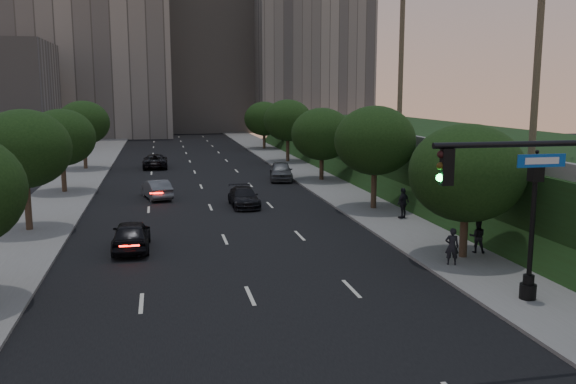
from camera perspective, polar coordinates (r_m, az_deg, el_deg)
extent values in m
plane|color=black|center=(18.78, -1.26, -14.67)|extent=(160.00, 160.00, 0.00)
cube|color=black|center=(47.57, -7.97, 0.12)|extent=(16.00, 140.00, 0.02)
cube|color=slate|center=(49.31, 3.99, 0.60)|extent=(4.50, 140.00, 0.15)
cube|color=slate|center=(47.98, -20.27, -0.22)|extent=(4.50, 140.00, 0.15)
cube|color=black|center=(51.72, 17.28, 2.76)|extent=(18.00, 90.00, 4.00)
cube|color=slate|center=(47.94, 8.47, 5.41)|extent=(0.35, 90.00, 0.70)
cube|color=gray|center=(109.69, -18.07, 13.39)|extent=(26.00, 20.00, 32.00)
cube|color=gray|center=(119.31, -7.68, 11.97)|extent=(22.00, 18.00, 26.00)
cube|color=gray|center=(116.52, 1.66, 14.58)|extent=(20.00, 22.00, 36.00)
cylinder|color=#38281C|center=(28.93, 16.14, -3.37)|extent=(0.36, 0.36, 2.86)
ellipsoid|color=black|center=(28.48, 16.38, 1.74)|extent=(5.20, 5.20, 4.42)
cylinder|color=#38281C|center=(39.68, 8.04, 0.59)|extent=(0.36, 0.36, 3.21)
ellipsoid|color=black|center=(39.34, 8.14, 4.80)|extent=(5.20, 5.20, 4.42)
cylinder|color=#38281C|center=(52.00, 3.16, 2.58)|extent=(0.36, 0.36, 2.86)
ellipsoid|color=black|center=(51.75, 3.19, 5.44)|extent=(5.20, 5.20, 4.42)
cylinder|color=#38281C|center=(65.52, -0.02, 4.18)|extent=(0.36, 0.36, 3.21)
ellipsoid|color=black|center=(65.32, -0.02, 6.73)|extent=(5.20, 5.20, 4.42)
cylinder|color=#38281C|center=(80.22, -2.24, 5.02)|extent=(0.36, 0.36, 2.86)
ellipsoid|color=black|center=(80.06, -2.25, 6.88)|extent=(5.20, 5.20, 4.42)
cylinder|color=#38281C|center=(36.08, -23.17, -0.94)|extent=(0.36, 0.36, 3.26)
ellipsoid|color=black|center=(35.70, -23.48, 3.74)|extent=(5.00, 5.00, 4.25)
cylinder|color=#38281C|center=(48.77, -20.26, 1.62)|extent=(0.36, 0.36, 2.99)
ellipsoid|color=black|center=(48.49, -20.44, 4.80)|extent=(5.00, 5.00, 4.25)
cylinder|color=#38281C|center=(62.55, -18.46, 3.46)|extent=(0.36, 0.36, 3.26)
ellipsoid|color=black|center=(62.33, -18.61, 6.16)|extent=(5.00, 5.00, 4.25)
cylinder|color=#4C4233|center=(37.18, 22.39, 12.37)|extent=(0.40, 0.40, 12.00)
cylinder|color=#4C4233|center=(50.73, 10.58, 13.37)|extent=(0.40, 0.40, 14.50)
cylinder|color=black|center=(17.17, 21.63, 4.20)|extent=(5.40, 0.16, 0.16)
cube|color=black|center=(16.07, 14.64, 2.27)|extent=(0.32, 0.22, 0.95)
sphere|color=black|center=(15.96, 14.11, 3.44)|extent=(0.20, 0.20, 0.20)
sphere|color=#3F2B0A|center=(15.99, 14.07, 2.37)|extent=(0.20, 0.20, 0.20)
sphere|color=#19F24C|center=(16.03, 14.03, 1.31)|extent=(0.20, 0.20, 0.20)
cube|color=#0E51B8|center=(17.43, 22.64, 2.72)|extent=(1.40, 0.05, 0.35)
cylinder|color=black|center=(24.22, 21.51, -8.81)|extent=(0.60, 0.60, 0.70)
cylinder|color=black|center=(24.08, 21.58, -7.68)|extent=(0.40, 0.40, 0.40)
cylinder|color=black|center=(23.60, 21.87, -3.14)|extent=(0.18, 0.18, 3.60)
cube|color=black|center=(23.26, 22.18, 1.79)|extent=(0.42, 0.42, 0.70)
cone|color=black|center=(23.20, 22.26, 3.02)|extent=(0.64, 0.64, 0.35)
sphere|color=black|center=(23.19, 22.29, 3.51)|extent=(0.14, 0.14, 0.14)
imported|color=black|center=(30.56, -14.45, -3.93)|extent=(1.81, 4.41, 1.50)
imported|color=#505358|center=(44.59, -12.20, 0.26)|extent=(2.37, 4.43, 1.39)
imported|color=black|center=(62.32, -12.32, 2.86)|extent=(2.41, 5.15, 1.42)
imported|color=black|center=(40.73, -4.16, -0.49)|extent=(1.85, 4.42, 1.27)
imported|color=#4E5255|center=(52.45, -0.66, 1.96)|extent=(2.63, 4.97, 1.61)
imported|color=black|center=(27.57, 15.09, -4.93)|extent=(0.69, 0.57, 1.64)
imported|color=black|center=(29.94, 17.29, -3.99)|extent=(0.92, 0.83, 1.54)
imported|color=black|center=(36.80, 10.72, -1.02)|extent=(1.15, 0.97, 1.84)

